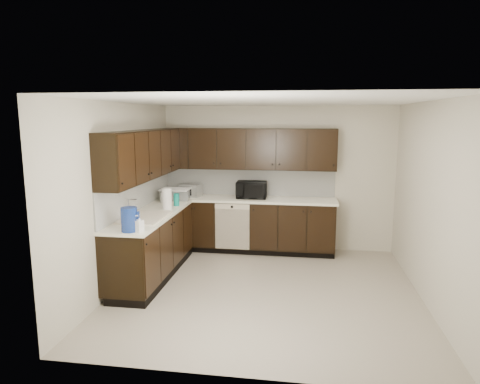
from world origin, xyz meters
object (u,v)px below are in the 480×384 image
Objects in this scene: sink at (144,222)px; blue_pitcher at (129,220)px; storage_bin at (175,194)px; microwave at (251,190)px; toaster_oven at (191,190)px.

sink is 0.72m from blue_pitcher.
sink is at bearing -91.08° from storage_bin.
microwave reaches higher than toaster_oven.
sink is 1.79× the size of storage_bin.
toaster_oven is 1.17× the size of blue_pitcher.
sink is 1.61× the size of microwave.
storage_bin is at bearing -166.21° from microwave.
toaster_oven reaches higher than storage_bin.
microwave is 1.07m from toaster_oven.
blue_pitcher is (0.06, -2.05, 0.06)m from storage_bin.
storage_bin is (-1.24, -0.34, -0.05)m from microwave.
microwave reaches higher than sink.
toaster_oven is at bearing 177.82° from microwave.
blue_pitcher reaches higher than toaster_oven.
microwave is at bearing 15.46° from storage_bin.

